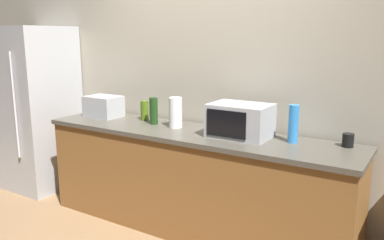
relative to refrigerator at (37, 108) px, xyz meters
name	(u,v)px	position (x,y,z in m)	size (l,w,h in m)	color
back_wall	(216,75)	(2.05, 0.41, 0.45)	(6.40, 0.10, 2.70)	#B2A893
counter_run	(192,181)	(2.05, 0.00, -0.45)	(2.84, 0.64, 0.90)	brown
refrigerator	(37,108)	(0.00, 0.00, 0.00)	(0.72, 0.73, 1.80)	#B7BABF
microwave	(240,121)	(2.48, 0.05, 0.13)	(0.48, 0.35, 0.27)	#B7BABF
toaster_oven	(104,106)	(0.96, 0.06, 0.10)	(0.34, 0.26, 0.21)	#B7BABF
paper_towel_roll	(176,113)	(1.85, 0.05, 0.13)	(0.12, 0.12, 0.27)	white
bottle_wine	(154,111)	(1.59, 0.06, 0.12)	(0.08, 0.08, 0.25)	#1E3F19
bottle_spray_cleaner	(293,124)	(2.89, 0.10, 0.15)	(0.08, 0.08, 0.29)	#338CE5
bottle_olive_oil	(145,110)	(1.41, 0.15, 0.09)	(0.08, 0.08, 0.19)	#4C6B19
mug_black	(348,140)	(3.28, 0.20, 0.05)	(0.08, 0.08, 0.10)	black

